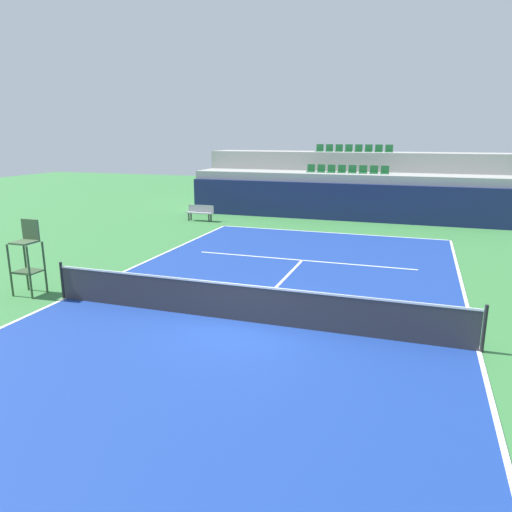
# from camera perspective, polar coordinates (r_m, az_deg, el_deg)

# --- Properties ---
(ground_plane) EXTENTS (80.00, 80.00, 0.00)m
(ground_plane) POSITION_cam_1_polar(r_m,az_deg,el_deg) (12.27, -1.50, -7.75)
(ground_plane) COLOR #387A3D
(court_surface) EXTENTS (11.00, 24.00, 0.01)m
(court_surface) POSITION_cam_1_polar(r_m,az_deg,el_deg) (12.26, -1.50, -7.72)
(court_surface) COLOR navy
(court_surface) RESTS_ON ground_plane
(baseline_far) EXTENTS (11.00, 0.10, 0.00)m
(baseline_far) POSITION_cam_1_polar(r_m,az_deg,el_deg) (23.42, 8.62, 2.75)
(baseline_far) COLOR white
(baseline_far) RESTS_ON court_surface
(sideline_left) EXTENTS (0.10, 24.00, 0.00)m
(sideline_left) POSITION_cam_1_polar(r_m,az_deg,el_deg) (14.93, -21.61, -4.67)
(sideline_left) COLOR white
(sideline_left) RESTS_ON court_surface
(sideline_right) EXTENTS (0.10, 24.00, 0.00)m
(sideline_right) POSITION_cam_1_polar(r_m,az_deg,el_deg) (11.71, 24.86, -10.18)
(sideline_right) COLOR white
(sideline_right) RESTS_ON court_surface
(service_line_far) EXTENTS (8.26, 0.10, 0.00)m
(service_line_far) POSITION_cam_1_polar(r_m,az_deg,el_deg) (18.11, 5.48, -0.51)
(service_line_far) COLOR white
(service_line_far) RESTS_ON court_surface
(centre_service_line) EXTENTS (0.10, 6.40, 0.00)m
(centre_service_line) POSITION_cam_1_polar(r_m,az_deg,el_deg) (15.13, 2.68, -3.41)
(centre_service_line) COLOR white
(centre_service_line) RESTS_ON court_surface
(back_wall) EXTENTS (17.56, 0.30, 2.02)m
(back_wall) POSITION_cam_1_polar(r_m,az_deg,el_deg) (26.77, 10.09, 6.29)
(back_wall) COLOR navy
(back_wall) RESTS_ON ground_plane
(stands_tier_lower) EXTENTS (17.56, 2.40, 2.48)m
(stands_tier_lower) POSITION_cam_1_polar(r_m,az_deg,el_deg) (28.07, 10.54, 7.10)
(stands_tier_lower) COLOR #9E9E99
(stands_tier_lower) RESTS_ON ground_plane
(stands_tier_upper) EXTENTS (17.56, 2.40, 3.57)m
(stands_tier_upper) POSITION_cam_1_polar(r_m,az_deg,el_deg) (30.38, 11.26, 8.62)
(stands_tier_upper) COLOR #9E9E99
(stands_tier_upper) RESTS_ON ground_plane
(seating_row_lower) EXTENTS (4.59, 0.44, 0.44)m
(seating_row_lower) POSITION_cam_1_polar(r_m,az_deg,el_deg) (28.03, 10.70, 9.89)
(seating_row_lower) COLOR #1E6633
(seating_row_lower) RESTS_ON stands_tier_lower
(seating_row_upper) EXTENTS (4.59, 0.44, 0.44)m
(seating_row_upper) POSITION_cam_1_polar(r_m,az_deg,el_deg) (30.36, 11.46, 12.22)
(seating_row_upper) COLOR #1E6633
(seating_row_upper) RESTS_ON stands_tier_upper
(tennis_net) EXTENTS (11.08, 0.08, 1.07)m
(tennis_net) POSITION_cam_1_polar(r_m,az_deg,el_deg) (12.09, -1.52, -5.51)
(tennis_net) COLOR black
(tennis_net) RESTS_ON court_surface
(umpire_chair) EXTENTS (0.76, 0.66, 2.20)m
(umpire_chair) POSITION_cam_1_polar(r_m,az_deg,el_deg) (15.49, -25.42, 0.12)
(umpire_chair) COLOR #334C2D
(umpire_chair) RESTS_ON ground_plane
(player_bench) EXTENTS (1.50, 0.40, 0.85)m
(player_bench) POSITION_cam_1_polar(r_m,az_deg,el_deg) (26.55, -6.61, 5.24)
(player_bench) COLOR #99999E
(player_bench) RESTS_ON ground_plane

